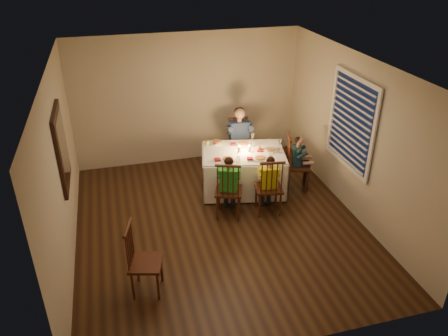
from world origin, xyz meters
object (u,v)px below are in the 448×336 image
object	(u,v)px
chair_end	(296,187)
child_teal	(296,187)
serving_bowl	(217,143)
adult	(239,169)
chair_adult	(239,169)
dining_table	(243,163)
chair_near_left	(229,215)
chair_extra	(149,290)
chair_near_right	(267,211)
child_green	(229,215)
child_yellow	(267,211)

from	to	relation	value
chair_end	child_teal	size ratio (longest dim) A/B	1.01
chair_end	serving_bowl	world-z (taller)	serving_bowl
adult	chair_end	bearing A→B (deg)	-44.56
chair_adult	chair_end	xyz separation A→B (m)	(0.81, -1.00, 0.00)
dining_table	serving_bowl	size ratio (longest dim) A/B	8.71
chair_end	child_teal	xyz separation A→B (m)	(0.00, 0.00, 0.00)
child_teal	serving_bowl	size ratio (longest dim) A/B	5.41
chair_near_left	chair_extra	bearing A→B (deg)	63.40
chair_near_left	serving_bowl	distance (m)	1.42
dining_table	chair_near_right	world-z (taller)	dining_table
chair_near_left	chair_near_right	size ratio (longest dim) A/B	1.00
chair_near_right	serving_bowl	size ratio (longest dim) A/B	5.48
serving_bowl	child_green	bearing A→B (deg)	-94.86
chair_near_right	dining_table	bearing A→B (deg)	-68.63
chair_adult	serving_bowl	bearing A→B (deg)	-140.38
dining_table	chair_adult	xyz separation A→B (m)	(0.16, 0.78, -0.55)
dining_table	chair_extra	size ratio (longest dim) A/B	1.61
chair_near_left	adult	bearing A→B (deg)	-93.02
child_green	serving_bowl	size ratio (longest dim) A/B	5.75
child_teal	chair_near_right	bearing A→B (deg)	145.41
chair_near_right	chair_extra	distance (m)	2.55
chair_near_left	child_yellow	distance (m)	0.67
chair_near_left	adult	distance (m)	1.66
child_green	chair_extra	bearing A→B (deg)	63.40
chair_end	child_green	bearing A→B (deg)	127.61
dining_table	chair_near_left	xyz separation A→B (m)	(-0.48, -0.75, -0.55)
chair_end	adult	xyz separation A→B (m)	(-0.81, 1.00, 0.00)
dining_table	child_green	distance (m)	1.05
child_yellow	child_teal	size ratio (longest dim) A/B	1.02
chair_extra	serving_bowl	bearing A→B (deg)	-16.40
chair_near_right	child_yellow	distance (m)	0.00
chair_near_right	chair_end	xyz separation A→B (m)	(0.79, 0.62, 0.00)
child_yellow	serving_bowl	distance (m)	1.59
dining_table	child_teal	size ratio (longest dim) A/B	1.61
chair_near_left	chair_end	world-z (taller)	same
chair_end	child_green	size ratio (longest dim) A/B	0.95
adult	child_green	xyz separation A→B (m)	(-0.64, -1.53, 0.00)
dining_table	serving_bowl	world-z (taller)	serving_bowl
child_green	chair_near_left	bearing A→B (deg)	-0.00
dining_table	chair_near_right	distance (m)	1.01
chair_near_right	child_yellow	world-z (taller)	child_yellow
chair_adult	child_teal	bearing A→B (deg)	-44.56
child_green	child_yellow	distance (m)	0.67
chair_end	serving_bowl	size ratio (longest dim) A/B	5.48
chair_near_right	chair_end	bearing A→B (deg)	-133.03
child_yellow	child_teal	world-z (taller)	child_yellow
dining_table	child_green	xyz separation A→B (m)	(-0.48, -0.75, -0.55)
chair_adult	chair_extra	world-z (taller)	chair_adult
chair_end	serving_bowl	xyz separation A→B (m)	(-1.35, 0.64, 0.79)
chair_near_right	child_green	distance (m)	0.67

